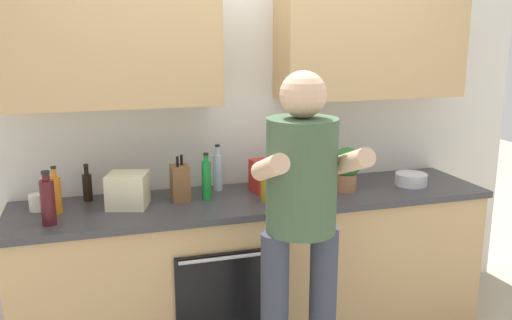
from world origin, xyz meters
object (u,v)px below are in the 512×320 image
object	(u,v)px
bottle_soy	(87,186)
mixing_bowl	(411,179)
person_standing	(301,214)
bottle_wine	(48,201)
knife_block	(180,183)
bottle_water	(218,171)
grocery_bag_rice	(128,190)
bottle_oil	(265,189)
bottle_juice	(56,194)
cup_coffee	(37,202)
grocery_bag_crisps	(267,176)
bottle_soda	(206,179)
potted_herb	(347,167)

from	to	relation	value
bottle_soy	mixing_bowl	xyz separation A→B (m)	(1.99, -0.25, -0.05)
person_standing	bottle_wine	size ratio (longest dim) A/B	5.96
knife_block	bottle_wine	bearing A→B (deg)	-162.53
bottle_water	knife_block	bearing A→B (deg)	-150.31
knife_block	grocery_bag_rice	xyz separation A→B (m)	(-0.30, -0.03, -0.01)
bottle_wine	bottle_oil	size ratio (longest dim) A/B	1.38
bottle_wine	bottle_juice	size ratio (longest dim) A/B	1.08
cup_coffee	grocery_bag_rice	xyz separation A→B (m)	(0.49, -0.07, 0.05)
bottle_juice	mixing_bowl	xyz separation A→B (m)	(2.15, -0.06, -0.07)
grocery_bag_rice	cup_coffee	bearing A→B (deg)	171.46
bottle_oil	grocery_bag_crisps	xyz separation A→B (m)	(0.08, 0.21, 0.02)
bottle_juice	cup_coffee	xyz separation A→B (m)	(-0.10, 0.08, -0.06)
mixing_bowl	bottle_soda	bearing A→B (deg)	176.86
bottle_soda	mixing_bowl	world-z (taller)	bottle_soda
bottle_water	grocery_bag_rice	world-z (taller)	bottle_water
cup_coffee	grocery_bag_crisps	bearing A→B (deg)	-0.21
grocery_bag_rice	grocery_bag_crisps	world-z (taller)	grocery_bag_crisps
mixing_bowl	grocery_bag_crisps	world-z (taller)	grocery_bag_crisps
bottle_soda	potted_herb	xyz separation A→B (m)	(0.86, -0.08, 0.03)
bottle_juice	bottle_soy	bearing A→B (deg)	49.54
bottle_oil	knife_block	xyz separation A→B (m)	(-0.46, 0.17, 0.03)
bottle_water	mixing_bowl	xyz separation A→B (m)	(1.21, -0.25, -0.08)
bottle_soda	potted_herb	distance (m)	0.86
knife_block	grocery_bag_crisps	distance (m)	0.54
bottle_wine	grocery_bag_rice	distance (m)	0.45
bottle_soda	potted_herb	bearing A→B (deg)	-5.05
bottle_soda	grocery_bag_crisps	distance (m)	0.40
cup_coffee	bottle_soda	bearing A→B (deg)	-4.27
bottle_soda	bottle_oil	bearing A→B (deg)	-24.23
person_standing	bottle_soda	distance (m)	0.76
bottle_juice	mixing_bowl	bearing A→B (deg)	-1.60
knife_block	grocery_bag_rice	world-z (taller)	knife_block
bottle_soy	knife_block	world-z (taller)	knife_block
bottle_oil	bottle_wine	bearing A→B (deg)	-177.48
knife_block	potted_herb	size ratio (longest dim) A/B	0.97
bottle_soda	potted_herb	size ratio (longest dim) A/B	1.02
knife_block	grocery_bag_rice	distance (m)	0.30
person_standing	bottle_soy	xyz separation A→B (m)	(-0.99, 0.87, -0.01)
bottle_juice	bottle_water	world-z (taller)	bottle_water
person_standing	cup_coffee	xyz separation A→B (m)	(-1.25, 0.76, -0.06)
knife_block	grocery_bag_crisps	bearing A→B (deg)	3.75
bottle_oil	bottle_soy	world-z (taller)	bottle_soy
bottle_wine	potted_herb	xyz separation A→B (m)	(1.72, 0.12, 0.03)
bottle_water	bottle_soda	distance (m)	0.21
bottle_juice	grocery_bag_crisps	size ratio (longest dim) A/B	1.34
person_standing	bottle_juice	size ratio (longest dim) A/B	6.44
person_standing	bottle_oil	size ratio (longest dim) A/B	8.26
bottle_soda	cup_coffee	distance (m)	0.94
knife_block	potted_herb	xyz separation A→B (m)	(1.01, -0.11, 0.05)
bottle_oil	potted_herb	xyz separation A→B (m)	(0.54, 0.07, 0.08)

